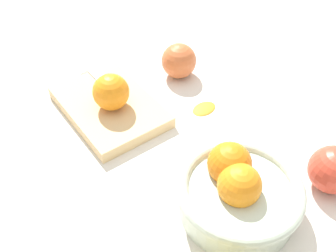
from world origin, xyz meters
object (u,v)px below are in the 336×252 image
object	(u,v)px
knife	(103,79)
apple_front_right	(179,61)
cutting_board	(110,107)
bowl	(238,192)
apple_front_left	(333,170)
orange_on_board	(111,92)

from	to	relation	value
knife	apple_front_right	world-z (taller)	apple_front_right
cutting_board	apple_front_right	world-z (taller)	apple_front_right
bowl	apple_front_right	bearing A→B (deg)	-28.82
cutting_board	knife	world-z (taller)	knife
bowl	apple_front_left	world-z (taller)	bowl
bowl	cutting_board	distance (m)	0.31
bowl	orange_on_board	size ratio (longest dim) A/B	2.77
cutting_board	knife	xyz separation A→B (m)	(0.06, -0.03, 0.02)
orange_on_board	apple_front_right	size ratio (longest dim) A/B	0.92
orange_on_board	knife	size ratio (longest dim) A/B	0.43
apple_front_left	bowl	bearing A→B (deg)	63.53
knife	apple_front_left	size ratio (longest dim) A/B	2.05
apple_front_left	apple_front_right	xyz separation A→B (m)	(0.37, -0.02, -0.00)
knife	apple_front_left	bearing A→B (deg)	-164.14
apple_front_left	cutting_board	bearing A→B (deg)	22.25
bowl	orange_on_board	bearing A→B (deg)	2.59
knife	orange_on_board	bearing A→B (deg)	157.94
bowl	apple_front_right	distance (m)	0.35
apple_front_right	apple_front_left	bearing A→B (deg)	176.28
bowl	knife	distance (m)	0.37
orange_on_board	apple_front_right	xyz separation A→B (m)	(0.01, -0.18, -0.02)
apple_front_left	apple_front_right	world-z (taller)	apple_front_left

